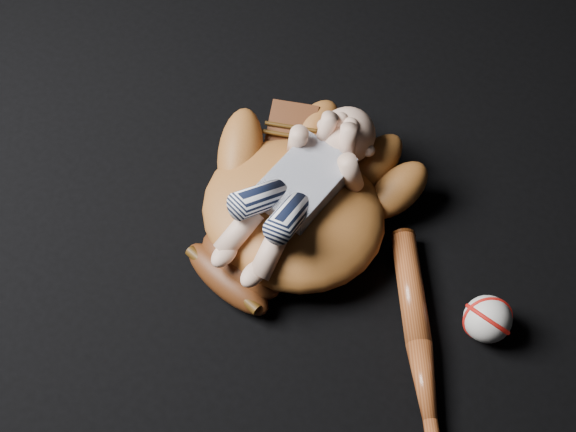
# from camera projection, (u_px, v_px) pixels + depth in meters

# --- Properties ---
(baseball_glove) EXTENTS (0.45, 0.50, 0.14)m
(baseball_glove) POSITION_uv_depth(u_px,v_px,m) (293.00, 207.00, 1.23)
(baseball_glove) COLOR brown
(baseball_glove) RESTS_ON ground
(newborn_baby) EXTENTS (0.18, 0.37, 0.15)m
(newborn_baby) POSITION_uv_depth(u_px,v_px,m) (294.00, 190.00, 1.18)
(newborn_baby) COLOR #D5A489
(newborn_baby) RESTS_ON baseball_glove
(baseball_bat) EXTENTS (0.32, 0.38, 0.04)m
(baseball_bat) POSITION_uv_depth(u_px,v_px,m) (421.00, 360.00, 1.13)
(baseball_bat) COLOR brown
(baseball_bat) RESTS_ON ground
(baseball) EXTENTS (0.10, 0.10, 0.08)m
(baseball) POSITION_uv_depth(u_px,v_px,m) (488.00, 319.00, 1.15)
(baseball) COLOR silver
(baseball) RESTS_ON ground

